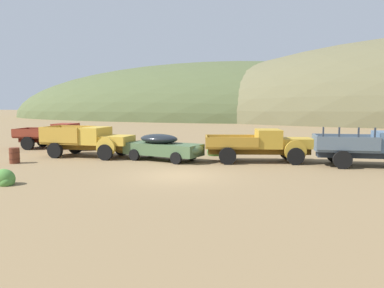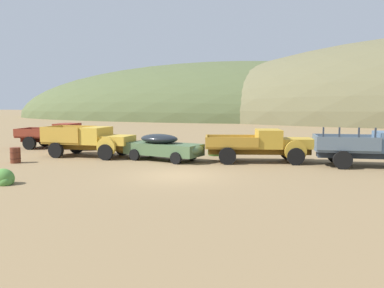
{
  "view_description": "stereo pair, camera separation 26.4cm",
  "coord_description": "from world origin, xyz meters",
  "px_view_note": "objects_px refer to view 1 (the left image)",
  "views": [
    {
      "loc": [
        5.59,
        -17.24,
        3.4
      ],
      "look_at": [
        -0.5,
        4.04,
        1.07
      ],
      "focal_mm": 36.49,
      "sensor_mm": 36.0,
      "label": 1
    },
    {
      "loc": [
        5.84,
        -17.17,
        3.4
      ],
      "look_at": [
        -0.5,
        4.04,
        1.07
      ],
      "focal_mm": 36.49,
      "sensor_mm": 36.0,
      "label": 2
    }
  ],
  "objects_px": {
    "truck_faded_yellow": "(94,141)",
    "oil_drum_by_truck": "(14,156)",
    "car_weathered_green": "(165,147)",
    "truck_mustard": "(267,145)",
    "truck_rust_red": "(65,135)"
  },
  "relations": [
    {
      "from": "truck_faded_yellow",
      "to": "oil_drum_by_truck",
      "type": "xyz_separation_m",
      "value": [
        -2.99,
        -3.6,
        -0.57
      ]
    },
    {
      "from": "car_weathered_green",
      "to": "truck_mustard",
      "type": "xyz_separation_m",
      "value": [
        5.86,
        1.06,
        0.17
      ]
    },
    {
      "from": "truck_rust_red",
      "to": "truck_mustard",
      "type": "relative_size",
      "value": 1.01
    },
    {
      "from": "truck_rust_red",
      "to": "oil_drum_by_truck",
      "type": "xyz_separation_m",
      "value": [
        1.41,
        -7.0,
        -0.55
      ]
    },
    {
      "from": "truck_rust_red",
      "to": "truck_mustard",
      "type": "xyz_separation_m",
      "value": [
        15.1,
        -2.58,
        -0.01
      ]
    },
    {
      "from": "car_weathered_green",
      "to": "truck_mustard",
      "type": "height_order",
      "value": "truck_mustard"
    },
    {
      "from": "truck_rust_red",
      "to": "oil_drum_by_truck",
      "type": "relative_size",
      "value": 7.3
    },
    {
      "from": "truck_rust_red",
      "to": "car_weathered_green",
      "type": "xyz_separation_m",
      "value": [
        9.24,
        -3.63,
        -0.18
      ]
    },
    {
      "from": "truck_mustard",
      "to": "truck_rust_red",
      "type": "bearing_deg",
      "value": 156.35
    },
    {
      "from": "truck_faded_yellow",
      "to": "truck_mustard",
      "type": "bearing_deg",
      "value": 3.93
    },
    {
      "from": "car_weathered_green",
      "to": "truck_mustard",
      "type": "relative_size",
      "value": 0.81
    },
    {
      "from": "car_weathered_green",
      "to": "oil_drum_by_truck",
      "type": "relative_size",
      "value": 5.84
    },
    {
      "from": "truck_mustard",
      "to": "car_weathered_green",
      "type": "bearing_deg",
      "value": 176.25
    },
    {
      "from": "car_weathered_green",
      "to": "oil_drum_by_truck",
      "type": "height_order",
      "value": "car_weathered_green"
    },
    {
      "from": "car_weathered_green",
      "to": "truck_mustard",
      "type": "bearing_deg",
      "value": 23.06
    }
  ]
}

